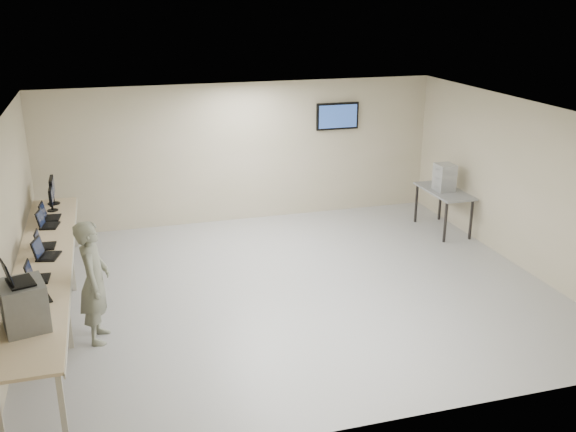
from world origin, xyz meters
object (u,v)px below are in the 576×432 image
object	(u,v)px
workbench	(45,266)
equipment_box	(24,305)
side_table	(444,194)
soldier	(94,282)

from	to	relation	value
workbench	equipment_box	bearing A→B (deg)	-91.85
equipment_box	side_table	distance (m)	8.13
soldier	side_table	xyz separation A→B (m)	(6.53, 2.50, -0.09)
soldier	side_table	bearing A→B (deg)	-61.24
equipment_box	side_table	size ratio (longest dim) A/B	0.39
workbench	equipment_box	size ratio (longest dim) A/B	11.08
workbench	equipment_box	xyz separation A→B (m)	(-0.06, -1.94, 0.34)
workbench	soldier	size ratio (longest dim) A/B	3.55
workbench	side_table	bearing A→B (deg)	13.48
equipment_box	side_table	xyz separation A→B (m)	(7.25, 3.66, -0.42)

